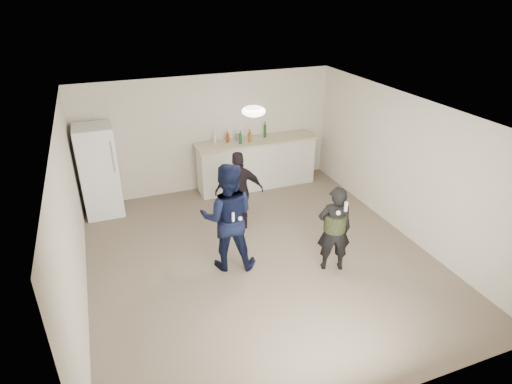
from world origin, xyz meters
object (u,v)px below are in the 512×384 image
object	(u,v)px
fridge	(99,171)
man	(228,217)
counter	(256,164)
woman	(334,229)
spectator	(239,191)
shaker	(237,137)

from	to	relation	value
fridge	man	size ratio (longest dim) A/B	1.01
fridge	man	distance (m)	3.14
fridge	man	world-z (taller)	fridge
counter	woman	world-z (taller)	woman
woman	spectator	distance (m)	1.99
counter	shaker	size ratio (longest dim) A/B	15.29
woman	spectator	size ratio (longest dim) A/B	0.96
fridge	spectator	xyz separation A→B (m)	(2.33, -1.52, -0.14)
fridge	spectator	distance (m)	2.79
counter	spectator	xyz separation A→B (m)	(-0.94, -1.59, 0.23)
fridge	woman	xyz separation A→B (m)	(3.30, -3.25, -0.17)
woman	shaker	bearing A→B (deg)	-64.08
fridge	shaker	size ratio (longest dim) A/B	10.59
man	woman	world-z (taller)	man
woman	spectator	world-z (taller)	spectator
woman	man	bearing A→B (deg)	-4.62
counter	shaker	world-z (taller)	shaker
fridge	spectator	bearing A→B (deg)	-33.00
shaker	woman	distance (m)	3.51
man	counter	bearing A→B (deg)	-100.61
spectator	man	bearing A→B (deg)	75.87
counter	spectator	bearing A→B (deg)	-120.76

